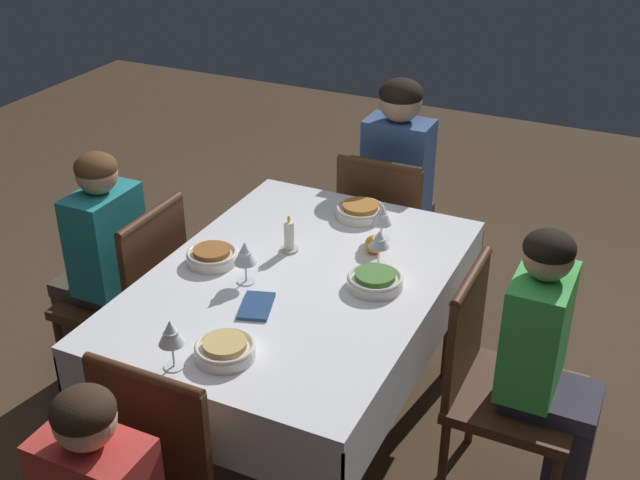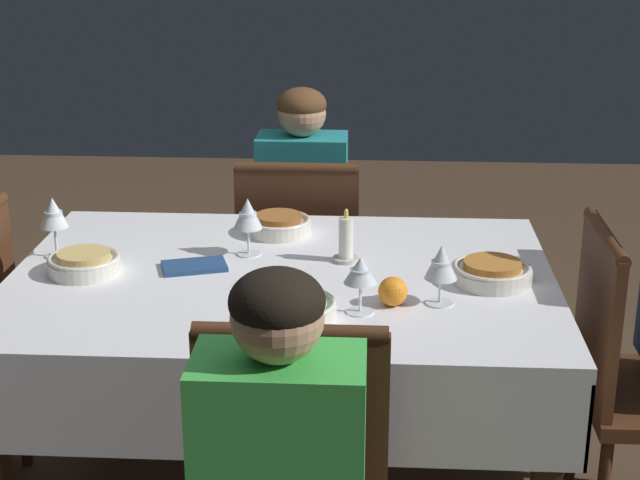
{
  "view_description": "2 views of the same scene",
  "coord_description": "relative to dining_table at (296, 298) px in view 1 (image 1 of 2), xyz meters",
  "views": [
    {
      "loc": [
        -2.16,
        -1.11,
        2.21
      ],
      "look_at": [
        0.01,
        -0.09,
        0.91
      ],
      "focal_mm": 45.0,
      "sensor_mm": 36.0,
      "label": 1
    },
    {
      "loc": [
        0.23,
        -2.33,
        1.66
      ],
      "look_at": [
        0.09,
        0.06,
        0.82
      ],
      "focal_mm": 55.0,
      "sensor_mm": 36.0,
      "label": 2
    }
  ],
  "objects": [
    {
      "name": "napkin_red_folded",
      "position": [
        -0.23,
        0.03,
        0.09
      ],
      "size": [
        0.19,
        0.15,
        0.01
      ],
      "rotation": [
        0.0,
        0.0,
        0.31
      ],
      "color": "navy",
      "rests_on": "dining_table"
    },
    {
      "name": "orange_fruit",
      "position": [
        0.28,
        -0.18,
        0.12
      ],
      "size": [
        0.07,
        0.07,
        0.07
      ],
      "primitive_type": "sphere",
      "color": "orange",
      "rests_on": "dining_table"
    },
    {
      "name": "wine_glass_north",
      "position": [
        -0.1,
        0.14,
        0.2
      ],
      "size": [
        0.08,
        0.08,
        0.16
      ],
      "color": "white",
      "rests_on": "dining_table"
    },
    {
      "name": "ground_plane",
      "position": [
        0.0,
        0.0,
        -0.65
      ],
      "size": [
        8.0,
        8.0,
        0.0
      ],
      "primitive_type": "plane",
      "color": "#4C3826"
    },
    {
      "name": "chair_south",
      "position": [
        0.08,
        -0.73,
        -0.17
      ],
      "size": [
        0.42,
        0.43,
        0.88
      ],
      "color": "#472816",
      "rests_on": "ground_plane"
    },
    {
      "name": "candle_centerpiece",
      "position": [
        0.16,
        0.11,
        0.14
      ],
      "size": [
        0.07,
        0.07,
        0.15
      ],
      "color": "beige",
      "rests_on": "dining_table"
    },
    {
      "name": "bowl_west",
      "position": [
        -0.51,
        -0.02,
        0.12
      ],
      "size": [
        0.19,
        0.19,
        0.06
      ],
      "color": "silver",
      "rests_on": "dining_table"
    },
    {
      "name": "dining_table",
      "position": [
        0.0,
        0.0,
        0.0
      ],
      "size": [
        1.39,
        0.99,
        0.74
      ],
      "color": "silver",
      "rests_on": "ground_plane"
    },
    {
      "name": "bowl_south",
      "position": [
        0.06,
        -0.28,
        0.12
      ],
      "size": [
        0.19,
        0.19,
        0.06
      ],
      "color": "silver",
      "rests_on": "dining_table"
    },
    {
      "name": "person_child_teal",
      "position": [
        -0.01,
        0.89,
        -0.07
      ],
      "size": [
        0.3,
        0.33,
        1.07
      ],
      "rotation": [
        0.0,
        0.0,
        3.14
      ],
      "color": "#4C4233",
      "rests_on": "ground_plane"
    },
    {
      "name": "person_adult_denim",
      "position": [
        1.09,
        0.01,
        0.01
      ],
      "size": [
        0.34,
        0.3,
        1.17
      ],
      "rotation": [
        0.0,
        0.0,
        1.57
      ],
      "color": "#4C4233",
      "rests_on": "ground_plane"
    },
    {
      "name": "person_child_green",
      "position": [
        0.08,
        -0.89,
        -0.07
      ],
      "size": [
        0.3,
        0.33,
        1.08
      ],
      "color": "#383342",
      "rests_on": "ground_plane"
    },
    {
      "name": "bowl_east",
      "position": [
        0.53,
        -0.02,
        0.12
      ],
      "size": [
        0.2,
        0.2,
        0.06
      ],
      "color": "silver",
      "rests_on": "dining_table"
    },
    {
      "name": "chair_east",
      "position": [
        0.93,
        0.01,
        -0.17
      ],
      "size": [
        0.43,
        0.42,
        0.88
      ],
      "rotation": [
        0.0,
        0.0,
        1.57
      ],
      "color": "#472816",
      "rests_on": "ground_plane"
    },
    {
      "name": "wine_glass_south",
      "position": [
        0.21,
        -0.23,
        0.19
      ],
      "size": [
        0.08,
        0.08,
        0.14
      ],
      "color": "white",
      "rests_on": "dining_table"
    },
    {
      "name": "chair_north",
      "position": [
        -0.01,
        0.73,
        -0.17
      ],
      "size": [
        0.42,
        0.43,
        0.88
      ],
      "rotation": [
        0.0,
        0.0,
        3.14
      ],
      "color": "#472816",
      "rests_on": "ground_plane"
    },
    {
      "name": "wine_glass_east",
      "position": [
        0.39,
        -0.17,
        0.19
      ],
      "size": [
        0.08,
        0.08,
        0.15
      ],
      "color": "white",
      "rests_on": "dining_table"
    },
    {
      "name": "bowl_north",
      "position": [
        -0.04,
        0.32,
        0.12
      ],
      "size": [
        0.19,
        0.19,
        0.06
      ],
      "color": "silver",
      "rests_on": "dining_table"
    },
    {
      "name": "wine_glass_west",
      "position": [
        -0.61,
        0.09,
        0.21
      ],
      "size": [
        0.08,
        0.08,
        0.17
      ],
      "color": "white",
      "rests_on": "dining_table"
    }
  ]
}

